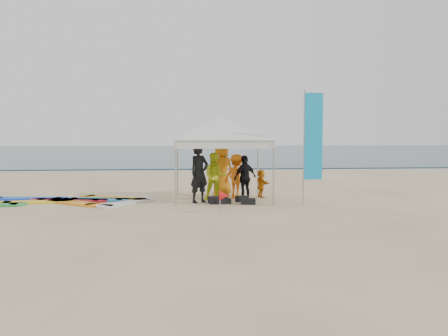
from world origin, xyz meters
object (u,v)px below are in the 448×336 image
Objects in this scene: person_black_b at (245,178)px; person_orange_b at (222,169)px; person_orange_a at (237,176)px; person_seated at (261,183)px; person_black_a at (199,173)px; marker_pennant at (224,196)px; canopy_tent at (221,117)px; person_yellow at (215,176)px; surfboard_spread at (67,201)px; feather_flag at (312,138)px.

person_orange_b reaches higher than person_black_b.
person_orange_a reaches higher than person_seated.
person_black_a is 1.66m from person_orange_a.
marker_pennant is at bearing 114.47° from person_orange_a.
person_seated is 0.23× the size of canopy_tent.
canopy_tent is (-1.48, -0.42, 2.35)m from person_seated.
person_black_b is at bearing 95.86° from person_orange_b.
person_yellow is at bearing -146.62° from canopy_tent.
person_yellow is at bearing 97.87° from person_seated.
person_black_a is 1.88m from person_orange_b.
person_yellow is 1.63× the size of person_seated.
person_seated is at bearing 4.88° from surfboard_spread.
feather_flag is (2.97, -1.46, 1.33)m from person_yellow.
person_black_a reaches higher than person_orange_a.
person_orange_a is 2.17m from canopy_tent.
canopy_tent is at bearing 149.75° from feather_flag.
person_black_a is 1.26× the size of person_black_b.
canopy_tent is at bearing 1.62° from surfboard_spread.
marker_pennant is (-0.93, -2.45, -0.28)m from person_black_b.
surfboard_spread is at bearing 136.71° from person_black_a.
feather_flag is at bearing -30.25° from canopy_tent.
marker_pennant is 0.11× the size of surfboard_spread.
person_black_a is at bearing 38.15° from person_orange_b.
person_seated is 0.28× the size of feather_flag.
marker_pennant is at bearing 141.96° from person_seated.
person_orange_a is at bearing -1.93° from person_black_a.
person_orange_a is 3.05m from marker_pennant.
canopy_tent is (-0.57, -0.29, 2.08)m from person_orange_a.
person_black_b is 2.64m from marker_pennant.
marker_pennant is (-0.70, -2.96, -0.29)m from person_orange_a.
person_black_a is at bearing -140.02° from canopy_tent.
person_yellow is at bearing 50.58° from person_orange_b.
person_black_a is at bearing 107.89° from marker_pennant.
person_orange_a is 1.01× the size of person_black_b.
person_orange_a is at bearing 26.83° from canopy_tent.
person_black_a is 1.00× the size of person_orange_b.
person_orange_b is 0.54× the size of feather_flag.
person_seated is (2.26, 1.07, -0.47)m from person_black_a.
marker_pennant is at bearing 62.45° from person_orange_b.
marker_pennant is at bearing -89.27° from person_yellow.
person_orange_a is 5.84m from surfboard_spread.
person_orange_b is 3.07× the size of marker_pennant.
surfboard_spread is at bearing -178.38° from canopy_tent.
person_orange_b is at bearing 12.33° from surfboard_spread.
person_orange_b is 1.94× the size of person_seated.
surfboard_spread is (-5.30, -1.16, -0.94)m from person_orange_b.
person_orange_b is 0.45× the size of canopy_tent.
person_orange_b is at bearing 56.37° from person_seated.
person_black_b is at bearing 69.17° from marker_pennant.
person_seated is at bearing -133.92° from person_orange_a.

